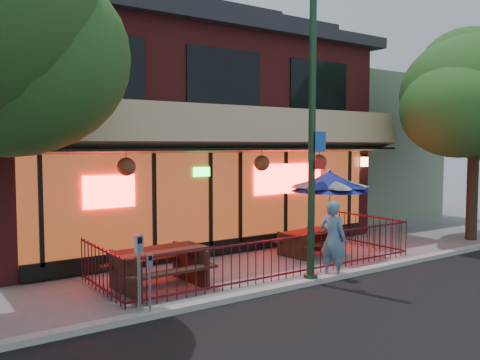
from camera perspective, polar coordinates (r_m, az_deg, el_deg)
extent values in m
plane|color=gray|center=(12.18, 6.62, -10.97)|extent=(80.00, 80.00, 0.00)
cube|color=#999993|center=(11.81, 8.26, -11.17)|extent=(80.00, 0.25, 0.12)
cube|color=maroon|center=(17.81, -8.82, 4.31)|extent=(12.00, 8.00, 6.50)
cube|color=#59230F|center=(14.38, -1.73, -1.95)|extent=(11.00, 0.06, 2.60)
cube|color=#FF0C0C|center=(15.65, 5.51, 0.17)|extent=(2.60, 0.04, 0.90)
cube|color=#FF0C0C|center=(12.75, -14.45, -1.26)|extent=(1.30, 0.04, 0.80)
cube|color=tan|center=(13.91, -0.66, 5.69)|extent=(12.20, 1.33, 1.26)
cube|color=black|center=(12.84, -15.67, 12.18)|extent=(2.40, 0.06, 1.60)
cube|color=black|center=(14.43, -1.76, 11.40)|extent=(2.40, 0.06, 1.60)
cube|color=black|center=(16.65, 8.87, 10.37)|extent=(2.40, 0.06, 1.60)
cube|color=black|center=(14.57, -1.65, -7.44)|extent=(11.00, 0.12, 0.40)
cube|color=#FFC672|center=(17.88, 13.79, 1.99)|extent=(0.18, 0.18, 0.32)
cube|color=slate|center=(23.55, 10.75, 3.59)|extent=(6.00, 7.00, 6.00)
cube|color=#460F17|center=(12.12, 6.03, -6.44)|extent=(8.40, 0.04, 0.04)
cube|color=#460F17|center=(12.29, 6.00, -10.24)|extent=(8.40, 0.04, 0.04)
cube|color=#460F17|center=(11.14, -15.37, -7.48)|extent=(0.04, 2.60, 0.04)
cube|color=#460F17|center=(15.97, 14.45, -4.01)|extent=(0.04, 2.60, 0.04)
cylinder|color=#460F17|center=(12.21, 6.01, -8.51)|extent=(0.02, 0.02, 1.00)
cylinder|color=#17341F|center=(11.48, 8.09, 5.76)|extent=(0.16, 0.16, 7.00)
cylinder|color=#17341F|center=(11.87, 7.92, -10.88)|extent=(0.32, 0.32, 0.20)
cube|color=#194CB2|center=(11.44, 9.03, 4.25)|extent=(0.30, 0.02, 0.45)
cube|color=red|center=(11.45, 9.00, 1.75)|extent=(0.30, 0.02, 0.22)
cylinder|color=#302518|center=(18.36, 24.69, 0.82)|extent=(0.36, 0.36, 4.48)
ellipsoid|color=#20501A|center=(18.41, 24.92, 8.68)|extent=(4.80, 4.80, 3.94)
ellipsoid|color=#20501A|center=(18.89, 24.26, 11.56)|extent=(3.12, 3.12, 2.56)
cube|color=#3B1E15|center=(11.00, -12.79, -10.40)|extent=(0.14, 1.48, 0.84)
cube|color=#3B1E15|center=(11.74, -5.60, -9.41)|extent=(0.14, 1.48, 0.84)
cube|color=#3B1E15|center=(11.25, -9.10, -7.83)|extent=(2.09, 0.96, 0.07)
cube|color=#3B1E15|center=(10.80, -7.47, -10.18)|extent=(2.07, 0.42, 0.06)
cube|color=#3B1E15|center=(11.87, -10.54, -8.91)|extent=(2.07, 0.42, 0.06)
cube|color=#382513|center=(14.20, 5.96, -7.41)|extent=(0.20, 1.18, 0.67)
cube|color=#382513|center=(15.15, 9.21, -6.72)|extent=(0.20, 1.18, 0.67)
cube|color=#382513|center=(14.61, 7.66, -5.77)|extent=(1.70, 0.88, 0.05)
cube|color=#382513|center=(14.35, 9.17, -7.07)|extent=(1.65, 0.45, 0.05)
cube|color=#382513|center=(14.98, 6.19, -6.57)|extent=(1.65, 0.45, 0.05)
cylinder|color=gray|center=(14.54, 9.98, -3.99)|extent=(0.05, 0.05, 2.27)
cone|color=navy|center=(14.44, 10.03, -0.14)|extent=(2.17, 2.17, 0.57)
sphere|color=gray|center=(14.42, 10.04, 1.09)|extent=(0.10, 0.10, 0.10)
imported|color=teal|center=(12.23, 10.40, -6.55)|extent=(0.61, 0.77, 1.83)
cylinder|color=gray|center=(9.54, -10.10, -12.29)|extent=(0.04, 0.04, 0.95)
cube|color=gray|center=(9.39, -10.15, -8.90)|extent=(0.12, 0.10, 0.24)
cube|color=black|center=(9.34, -10.03, -8.64)|extent=(0.07, 0.02, 0.09)
cylinder|color=#919499|center=(9.42, -11.24, -11.57)|extent=(0.06, 0.06, 1.25)
cube|color=#919499|center=(9.25, -11.31, -7.03)|extent=(0.15, 0.13, 0.32)
cube|color=black|center=(9.18, -11.16, -6.68)|extent=(0.09, 0.02, 0.11)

